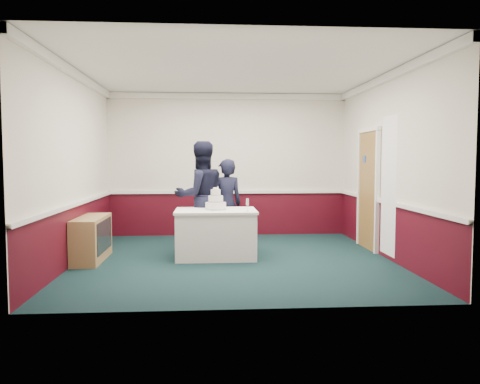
{
  "coord_description": "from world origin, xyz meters",
  "views": [
    {
      "loc": [
        -0.42,
        -7.42,
        1.61
      ],
      "look_at": [
        0.08,
        -0.1,
        1.1
      ],
      "focal_mm": 35.0,
      "sensor_mm": 36.0,
      "label": 1
    }
  ],
  "objects": [
    {
      "name": "cake_knife",
      "position": [
        -0.33,
        0.01,
        0.79
      ],
      "size": [
        0.09,
        0.21,
        0.0
      ],
      "primitive_type": "cube",
      "rotation": [
        0.0,
        0.0,
        -0.34
      ],
      "color": "silver",
      "rests_on": "cake_table"
    },
    {
      "name": "person_woman",
      "position": [
        -0.1,
        0.93,
        0.81
      ],
      "size": [
        0.67,
        0.52,
        1.62
      ],
      "primitive_type": "imported",
      "rotation": [
        0.0,
        0.0,
        3.38
      ],
      "color": "black",
      "rests_on": "ground"
    },
    {
      "name": "person_man",
      "position": [
        -0.55,
        0.81,
        0.97
      ],
      "size": [
        1.14,
        1.02,
        1.93
      ],
      "primitive_type": "imported",
      "rotation": [
        0.0,
        0.0,
        3.51
      ],
      "color": "black",
      "rests_on": "ground"
    },
    {
      "name": "room_shell",
      "position": [
        0.08,
        0.61,
        1.97
      ],
      "size": [
        5.0,
        5.0,
        3.0
      ],
      "color": "silver",
      "rests_on": "ground"
    },
    {
      "name": "sideboard",
      "position": [
        -2.28,
        0.11,
        0.35
      ],
      "size": [
        0.41,
        1.2,
        0.7
      ],
      "color": "tan",
      "rests_on": "ground"
    },
    {
      "name": "wedding_cake",
      "position": [
        -0.3,
        0.21,
        0.9
      ],
      "size": [
        0.35,
        0.35,
        0.36
      ],
      "color": "white",
      "rests_on": "cake_table"
    },
    {
      "name": "champagne_flute",
      "position": [
        0.2,
        -0.07,
        0.93
      ],
      "size": [
        0.05,
        0.05,
        0.21
      ],
      "color": "silver",
      "rests_on": "cake_table"
    },
    {
      "name": "ground",
      "position": [
        0.0,
        0.0,
        0.0
      ],
      "size": [
        5.0,
        5.0,
        0.0
      ],
      "primitive_type": "plane",
      "color": "#132A2E",
      "rests_on": "ground"
    },
    {
      "name": "cake_table",
      "position": [
        -0.3,
        0.21,
        0.4
      ],
      "size": [
        1.32,
        0.92,
        0.79
      ],
      "color": "white",
      "rests_on": "ground"
    }
  ]
}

